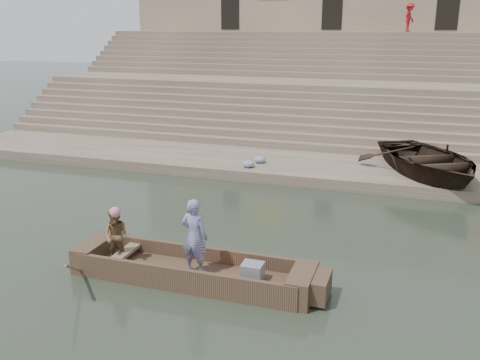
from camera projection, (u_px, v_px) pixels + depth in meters
The scene contains 14 objects.
ground at pixel (253, 254), 13.36m from camera, with size 120.00×120.00×0.00m, color #252E23.
lower_landing at pixel (312, 168), 20.59m from camera, with size 32.00×4.00×0.40m, color gray.
mid_landing at pixel (341, 110), 27.07m from camera, with size 32.00×3.00×2.80m, color gray.
upper_landing at pixel (357, 74), 33.11m from camera, with size 32.00×3.00×5.20m, color gray.
ghat_steps at pixel (345, 98), 28.50m from camera, with size 32.00×11.00×5.20m.
building_wall at pixel (366, 25), 35.89m from camera, with size 32.00×5.07×11.20m.
main_rowboat at pixel (192, 275), 12.00m from camera, with size 5.00×1.30×0.22m, color brown.
rowboat_trim at pixel (200, 269), 11.87m from camera, with size 6.04×2.63×1.98m.
standing_man at pixel (195, 236), 11.67m from camera, with size 0.64×0.42×1.75m, color navy.
rowing_man at pixel (117, 236), 12.24m from camera, with size 0.63×0.49×1.31m, color #277539.
television at pixel (252, 272), 11.48m from camera, with size 0.46×0.42×0.40m.
beached_rowboat at pixel (428, 160), 18.84m from camera, with size 3.86×5.40×1.12m, color #2D2116.
pedestrian at pixel (409, 17), 30.75m from camera, with size 1.06×0.61×1.65m, color #A61C23.
cloth_bundles at pixel (363, 168), 19.38m from camera, with size 11.48×2.41×0.26m.
Camera 1 is at (3.56, -11.75, 5.60)m, focal length 39.35 mm.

